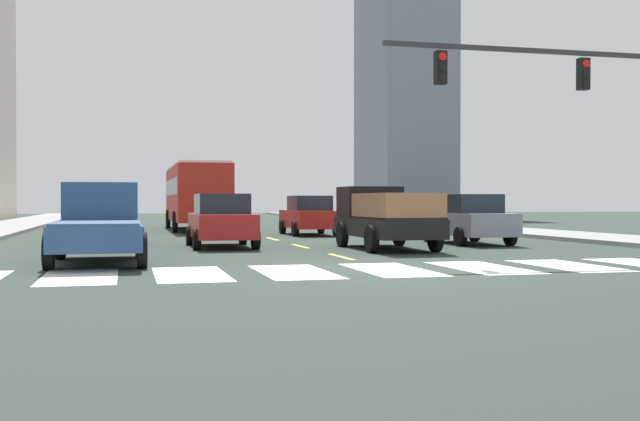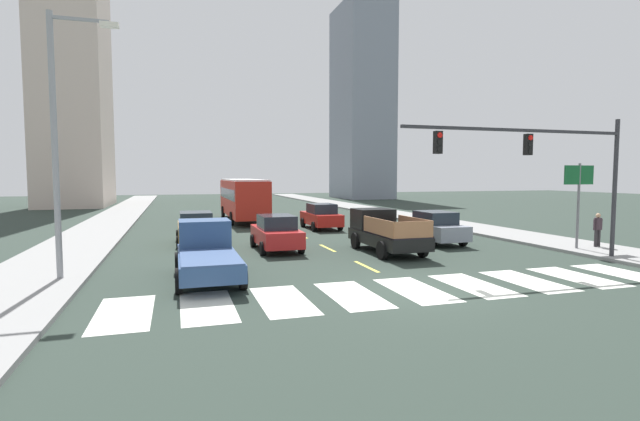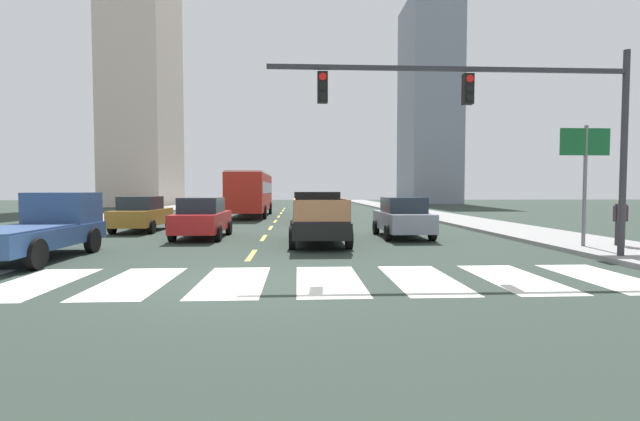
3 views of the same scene
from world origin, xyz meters
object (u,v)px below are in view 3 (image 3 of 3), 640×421
Objects in this scene: city_bus at (251,191)px; sedan_mid at (310,209)px; sedan_far at (142,214)px; pedestrian_waiting at (620,217)px; pickup_dark at (42,227)px; traffic_signal_gantry at (510,111)px; direction_sign_green at (585,160)px; pickup_stakebed at (318,218)px; sedan_near_right at (402,217)px; sedan_near_left at (202,218)px.

city_bus is 8.29m from sedan_mid.
pedestrian_waiting reaches higher than sedan_far.
traffic_signal_gantry reaches higher than pickup_dark.
direction_sign_green reaches higher than city_bus.
pickup_stakebed reaches higher than sedan_mid.
sedan_mid is 0.43× the size of traffic_signal_gantry.
traffic_signal_gantry is at bearing -77.08° from sedan_near_right.
direction_sign_green is 2.56× the size of pedestrian_waiting.
sedan_mid is (-0.03, 9.90, -0.08)m from pickup_stakebed.
pedestrian_waiting is (15.04, -4.45, 0.26)m from sedan_near_left.
city_bus is 2.45× the size of sedan_mid.
sedan_near_right is 9.06m from sedan_mid.
sedan_far is 1.05× the size of direction_sign_green.
direction_sign_green is at bearing 30.79° from traffic_signal_gantry.
pedestrian_waiting reaches higher than sedan_near_right.
pickup_stakebed is 0.48× the size of city_bus.
pickup_stakebed reaches higher than pedestrian_waiting.
sedan_near_left is at bearing 57.87° from pickup_dark.
sedan_near_right is at bearing 24.99° from pickup_dark.
direction_sign_green reaches higher than sedan_mid.
direction_sign_green is (5.11, -4.38, 2.17)m from sedan_near_right.
sedan_near_left is at bearing -90.83° from city_bus.
sedan_far and sedan_mid have the same top height.
city_bus is at bearing 70.65° from sedan_far.
traffic_signal_gantry is at bearing -65.38° from city_bus.
city_bus is at bearing 123.21° from sedan_mid.
sedan_near_left is (3.63, -3.22, 0.00)m from sedan_far.
sedan_mid is 2.68× the size of pedestrian_waiting.
sedan_near_right is (12.18, -3.39, 0.00)m from sedan_far.
sedan_far is 20.18m from pedestrian_waiting.
city_bus is (4.11, 20.41, 1.03)m from pickup_dark.
pickup_dark reaches higher than sedan_mid.
direction_sign_green is at bearing -55.11° from city_bus.
sedan_near_right is 2.68× the size of pedestrian_waiting.
pickup_stakebed is 9.48m from direction_sign_green.
traffic_signal_gantry is at bearing -68.98° from sedan_mid.
pickup_stakebed is at bearing -88.19° from sedan_mid.
pickup_dark is at bearing -120.46° from sedan_mid.
pedestrian_waiting is at bearing -49.12° from sedan_mid.
pedestrian_waiting is at bearing 4.69° from pickup_dark.
city_bus is at bearing 103.91° from pickup_stakebed.
pickup_dark is 1.18× the size of sedan_far.
pickup_dark is 20.84m from city_bus.
direction_sign_green is (8.83, -2.73, 2.10)m from pickup_stakebed.
city_bus is at bearing 118.17° from sedan_near_right.
sedan_far is at bearing 148.75° from pickup_stakebed.
pedestrian_waiting is at bearing -22.51° from sedan_far.
traffic_signal_gantry is 4.42m from direction_sign_green.
city_bus is 24.36m from pedestrian_waiting.
sedan_near_right is at bearing 102.58° from traffic_signal_gantry.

